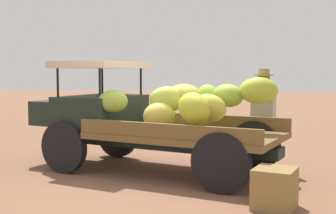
% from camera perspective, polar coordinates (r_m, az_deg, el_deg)
% --- Properties ---
extents(ground_plane, '(60.00, 60.00, 0.00)m').
position_cam_1_polar(ground_plane, '(7.73, -2.86, -8.27)').
color(ground_plane, brown).
extents(truck, '(4.66, 2.87, 1.87)m').
position_cam_1_polar(truck, '(7.84, -2.79, -1.10)').
color(truck, black).
rests_on(truck, ground).
extents(farmer, '(0.55, 0.51, 1.74)m').
position_cam_1_polar(farmer, '(8.34, 11.73, -0.51)').
color(farmer, '#AEB39D').
rests_on(farmer, ground).
extents(wooden_crate, '(0.63, 0.65, 0.51)m').
position_cam_1_polar(wooden_crate, '(5.95, 13.09, -9.80)').
color(wooden_crate, olive).
rests_on(wooden_crate, ground).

